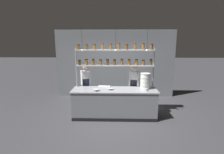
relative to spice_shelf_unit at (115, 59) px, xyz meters
name	(u,v)px	position (x,y,z in m)	size (l,w,h in m)	color
ground_plane	(114,116)	(0.00, -0.33, -1.84)	(40.00, 40.00, 0.00)	#3D3D42
back_wall	(115,64)	(0.00, 1.88, -0.40)	(5.09, 0.12, 2.88)	gray
prep_counter	(115,103)	(0.00, -0.33, -1.38)	(2.69, 0.76, 0.92)	gray
spice_shelf_unit	(115,59)	(0.00, 0.00, 0.00)	(2.57, 0.28, 2.35)	#999BA0
chef_left	(86,84)	(-1.01, 0.30, -0.90)	(0.40, 0.33, 1.63)	black
chef_center	(134,85)	(0.66, 0.22, -0.91)	(0.40, 0.32, 1.63)	black
container_stack	(145,81)	(0.98, -0.22, -0.67)	(0.32, 0.32, 0.50)	white
cutting_board	(104,87)	(-0.35, -0.05, -0.91)	(0.40, 0.26, 0.02)	silver
prep_bowl_near_left	(96,90)	(-0.56, -0.51, -0.89)	(0.19, 0.19, 0.05)	silver
prep_bowl_center_front	(110,89)	(-0.13, -0.39, -0.90)	(0.17, 0.17, 0.05)	silver
serving_cup_front	(146,90)	(0.98, -0.49, -0.88)	(0.08, 0.08, 0.08)	#B2B7BC
pendant_light_row	(115,49)	(0.01, -0.33, 0.34)	(2.02, 0.07, 0.73)	black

